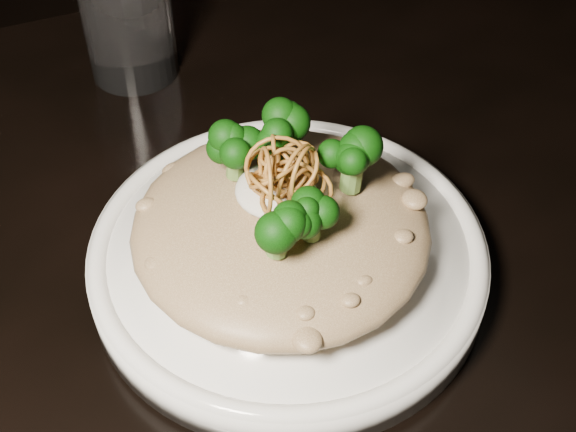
# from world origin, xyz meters

# --- Properties ---
(table) EXTENTS (1.10, 0.80, 0.75)m
(table) POSITION_xyz_m (0.00, 0.00, 0.67)
(table) COLOR black
(table) RESTS_ON ground
(plate) EXTENTS (0.26, 0.26, 0.03)m
(plate) POSITION_xyz_m (0.01, 0.02, 0.76)
(plate) COLOR white
(plate) RESTS_ON table
(risotto) EXTENTS (0.19, 0.19, 0.04)m
(risotto) POSITION_xyz_m (0.01, 0.02, 0.80)
(risotto) COLOR brown
(risotto) RESTS_ON plate
(broccoli) EXTENTS (0.12, 0.12, 0.04)m
(broccoli) POSITION_xyz_m (0.01, 0.02, 0.84)
(broccoli) COLOR black
(broccoli) RESTS_ON risotto
(cheese) EXTENTS (0.05, 0.05, 0.01)m
(cheese) POSITION_xyz_m (0.01, 0.03, 0.83)
(cheese) COLOR white
(cheese) RESTS_ON risotto
(shallots) EXTENTS (0.05, 0.05, 0.03)m
(shallots) POSITION_xyz_m (0.01, 0.02, 0.85)
(shallots) COLOR brown
(shallots) RESTS_ON cheese
(drinking_glass) EXTENTS (0.08, 0.08, 0.13)m
(drinking_glass) POSITION_xyz_m (-0.02, 0.29, 0.82)
(drinking_glass) COLOR silver
(drinking_glass) RESTS_ON table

